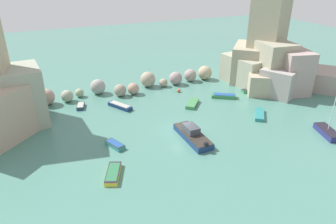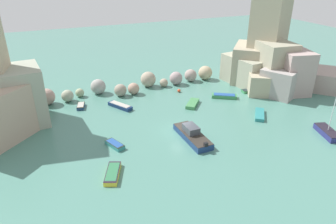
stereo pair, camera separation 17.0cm
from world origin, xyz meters
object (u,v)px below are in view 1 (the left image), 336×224
(moored_boat_3, at_px, (224,96))
(moored_boat_9, at_px, (113,173))
(moored_boat_6, at_px, (249,91))
(channel_buoy, at_px, (179,91))
(moored_boat_7, at_px, (115,145))
(moored_boat_4, at_px, (192,135))
(moored_boat_0, at_px, (327,132))
(moored_boat_8, at_px, (81,106))
(moored_boat_2, at_px, (192,104))
(moored_boat_5, at_px, (259,114))
(moored_boat_1, at_px, (120,106))

(moored_boat_3, relative_size, moored_boat_9, 1.04)
(moored_boat_3, bearing_deg, moored_boat_6, -142.87)
(channel_buoy, bearing_deg, moored_boat_7, -138.38)
(channel_buoy, relative_size, moored_boat_4, 0.08)
(channel_buoy, height_order, moored_boat_0, moored_boat_0)
(moored_boat_4, bearing_deg, moored_boat_8, 36.14)
(moored_boat_2, xyz_separation_m, moored_boat_7, (-14.29, -7.16, 0.02))
(moored_boat_4, relative_size, moored_boat_5, 1.79)
(moored_boat_2, relative_size, moored_boat_5, 0.94)
(moored_boat_1, distance_m, moored_boat_9, 17.10)
(channel_buoy, xyz_separation_m, moored_boat_8, (-16.66, 0.16, -0.02))
(moored_boat_7, distance_m, moored_boat_8, 13.31)
(moored_boat_1, height_order, moored_boat_5, moored_boat_1)
(moored_boat_9, bearing_deg, moored_boat_6, -40.92)
(moored_boat_6, bearing_deg, moored_boat_8, -2.77)
(moored_boat_5, bearing_deg, moored_boat_4, 136.68)
(channel_buoy, height_order, moored_boat_6, channel_buoy)
(moored_boat_4, height_order, moored_boat_9, moored_boat_4)
(channel_buoy, bearing_deg, moored_boat_4, -108.71)
(channel_buoy, bearing_deg, moored_boat_0, -61.27)
(moored_boat_4, height_order, moored_boat_6, moored_boat_4)
(moored_boat_5, bearing_deg, channel_buoy, 65.55)
(moored_boat_1, bearing_deg, moored_boat_4, -4.95)
(moored_boat_0, bearing_deg, moored_boat_5, 47.23)
(channel_buoy, relative_size, moored_boat_5, 0.15)
(moored_boat_3, bearing_deg, moored_boat_0, 141.37)
(moored_boat_6, xyz_separation_m, moored_boat_9, (-27.54, -13.83, 0.06))
(moored_boat_3, height_order, moored_boat_7, moored_boat_3)
(moored_boat_2, distance_m, moored_boat_8, 17.39)
(channel_buoy, height_order, moored_boat_4, moored_boat_4)
(moored_boat_4, relative_size, moored_boat_7, 2.32)
(moored_boat_2, xyz_separation_m, moored_boat_4, (-4.75, -9.18, 0.31))
(channel_buoy, height_order, moored_boat_7, channel_buoy)
(moored_boat_7, bearing_deg, moored_boat_2, 94.44)
(moored_boat_4, bearing_deg, moored_boat_6, -58.96)
(moored_boat_5, bearing_deg, moored_boat_3, 45.34)
(moored_boat_7, bearing_deg, moored_boat_9, -38.64)
(moored_boat_0, bearing_deg, moored_boat_9, 101.91)
(channel_buoy, xyz_separation_m, moored_boat_1, (-11.07, -2.24, 0.01))
(moored_boat_2, bearing_deg, moored_boat_0, -101.15)
(moored_boat_7, height_order, moored_boat_8, moored_boat_7)
(channel_buoy, distance_m, moored_boat_7, 19.56)
(moored_boat_1, distance_m, moored_boat_6, 22.47)
(channel_buoy, bearing_deg, moored_boat_9, -131.27)
(moored_boat_1, distance_m, moored_boat_4, 14.10)
(moored_boat_5, distance_m, moored_boat_7, 21.56)
(moored_boat_2, distance_m, moored_boat_3, 6.24)
(moored_boat_1, relative_size, moored_boat_6, 1.60)
(moored_boat_5, bearing_deg, moored_boat_1, 96.57)
(moored_boat_3, distance_m, moored_boat_8, 23.16)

